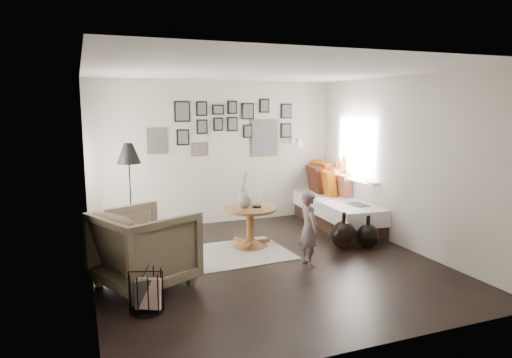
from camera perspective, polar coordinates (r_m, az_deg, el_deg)
name	(u,v)px	position (r m, az deg, el deg)	size (l,w,h in m)	color
ground	(266,263)	(6.41, 1.23, -10.45)	(4.80, 4.80, 0.00)	black
wall_back	(216,153)	(8.35, -5.06, 3.27)	(4.50, 4.50, 0.00)	#ADA497
wall_front	(374,207)	(4.02, 14.50, -3.35)	(4.50, 4.50, 0.00)	#ADA497
wall_left	(87,180)	(5.64, -20.34, -0.10)	(4.80, 4.80, 0.00)	#ADA497
wall_right	(403,162)	(7.26, 17.91, 1.98)	(4.80, 4.80, 0.00)	#ADA497
ceiling	(266,71)	(6.06, 1.31, 13.40)	(4.80, 4.80, 0.00)	white
door_left	(88,184)	(6.87, -20.31, -0.65)	(0.00, 2.14, 2.14)	white
window_right	(349,174)	(8.34, 11.59, 0.56)	(0.15, 1.32, 1.30)	white
gallery_wall	(231,128)	(8.39, -3.18, 6.35)	(2.74, 0.03, 1.08)	brown
wall_sconce	(299,143)	(8.65, 5.35, 4.55)	(0.18, 0.36, 0.16)	white
rug	(228,254)	(6.76, -3.46, -9.37)	(1.76, 1.23, 0.01)	silver
pedestal_table	(250,229)	(7.04, -0.74, -6.22)	(0.78, 0.78, 0.61)	brown
vase	(245,197)	(6.92, -1.43, -2.24)	(0.22, 0.22, 0.56)	black
candles	(257,198)	(6.97, 0.10, -2.41)	(0.13, 0.13, 0.29)	black
daybed	(337,206)	(8.43, 10.14, -3.38)	(1.07, 2.30, 1.09)	black
magazine_on_daybed	(358,205)	(7.85, 12.66, -3.15)	(0.24, 0.33, 0.02)	black
armchair	(145,248)	(5.67, -13.72, -8.35)	(1.00, 1.03, 0.94)	brown
armchair_cushion	(147,246)	(5.72, -13.49, -8.09)	(0.43, 0.43, 0.11)	white
floor_lamp	(129,157)	(7.29, -15.62, 2.65)	(0.37, 0.37, 1.59)	black
magazine_basket	(146,292)	(5.07, -13.55, -13.54)	(0.44, 0.44, 0.44)	black
demijohn_large	(343,235)	(7.07, 10.88, -6.87)	(0.38, 0.38, 0.57)	black
demijohn_small	(368,236)	(7.17, 13.77, -6.95)	(0.33, 0.33, 0.52)	black
child	(309,229)	(6.23, 6.61, -6.19)	(0.37, 0.24, 1.02)	#654F50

